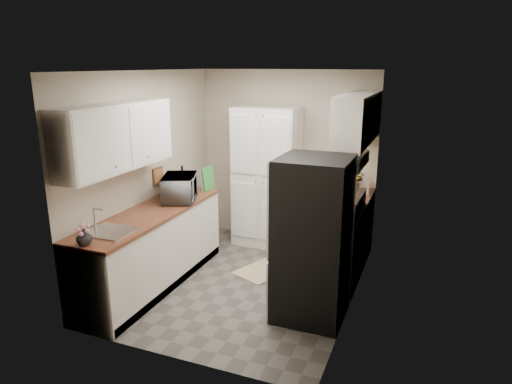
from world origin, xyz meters
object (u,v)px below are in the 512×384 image
(microwave, at_px, (180,188))
(wine_bottle, at_px, (182,180))
(pantry_cabinet, at_px, (267,177))
(toaster_oven, at_px, (356,186))
(refrigerator, at_px, (313,239))
(electric_range, at_px, (332,246))

(microwave, bearing_deg, wine_bottle, 2.33)
(pantry_cabinet, bearing_deg, wine_bottle, -135.13)
(toaster_oven, bearing_deg, microwave, -168.63)
(pantry_cabinet, distance_m, refrigerator, 2.07)
(microwave, bearing_deg, refrigerator, -128.53)
(refrigerator, bearing_deg, microwave, 164.48)
(pantry_cabinet, distance_m, toaster_oven, 1.29)
(pantry_cabinet, xyz_separation_m, electric_range, (1.17, -0.93, -0.52))
(electric_range, xyz_separation_m, refrigerator, (-0.03, -0.80, 0.37))
(toaster_oven, bearing_deg, electric_range, -115.74)
(refrigerator, xyz_separation_m, microwave, (-1.85, 0.51, 0.23))
(refrigerator, distance_m, microwave, 1.93)
(wine_bottle, bearing_deg, electric_range, -1.59)
(electric_range, bearing_deg, refrigerator, -92.48)
(microwave, distance_m, toaster_oven, 2.29)
(electric_range, distance_m, toaster_oven, 1.00)
(refrigerator, bearing_deg, electric_range, 87.52)
(refrigerator, xyz_separation_m, toaster_oven, (0.15, 1.63, 0.17))
(wine_bottle, bearing_deg, toaster_oven, 19.74)
(pantry_cabinet, bearing_deg, refrigerator, -56.54)
(pantry_cabinet, distance_m, microwave, 1.41)
(refrigerator, height_order, wine_bottle, refrigerator)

